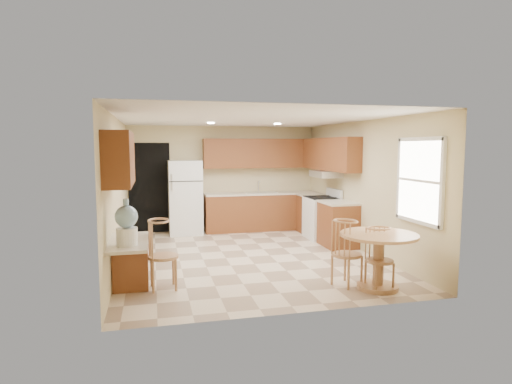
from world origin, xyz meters
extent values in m
plane|color=beige|center=(0.00, 0.00, 0.00)|extent=(5.50, 5.50, 0.00)
cube|color=white|center=(0.00, 0.00, 2.50)|extent=(4.50, 5.50, 0.02)
cube|color=beige|center=(0.00, 2.75, 1.25)|extent=(4.50, 0.02, 2.50)
cube|color=beige|center=(0.00, -2.75, 1.25)|extent=(4.50, 0.02, 2.50)
cube|color=beige|center=(-2.25, 0.00, 1.25)|extent=(0.02, 5.50, 2.50)
cube|color=beige|center=(2.25, 0.00, 1.25)|extent=(0.02, 5.50, 2.50)
cube|color=black|center=(-1.75, 2.73, 1.05)|extent=(0.90, 0.02, 2.10)
cube|color=brown|center=(0.88, 2.45, 0.43)|extent=(2.75, 0.60, 0.87)
cube|color=beige|center=(0.88, 2.45, 0.89)|extent=(2.75, 0.63, 0.04)
cube|color=brown|center=(1.95, 1.85, 0.43)|extent=(0.60, 0.59, 0.87)
cube|color=beige|center=(1.95, 1.85, 0.89)|extent=(0.63, 0.59, 0.04)
cube|color=brown|center=(1.95, 0.40, 0.43)|extent=(0.60, 0.80, 0.87)
cube|color=beige|center=(1.95, 0.40, 0.89)|extent=(0.63, 0.80, 0.04)
cube|color=brown|center=(0.88, 2.58, 1.85)|extent=(2.75, 0.33, 0.70)
cube|color=brown|center=(2.08, 1.21, 1.85)|extent=(0.33, 2.42, 0.70)
cube|color=brown|center=(-2.08, -1.60, 1.85)|extent=(0.33, 1.40, 0.70)
cube|color=silver|center=(0.85, 2.45, 0.91)|extent=(0.78, 0.44, 0.01)
cube|color=silver|center=(2.00, 1.18, 1.42)|extent=(0.50, 0.76, 0.14)
cube|color=brown|center=(-2.00, -1.32, 0.36)|extent=(0.48, 0.42, 0.72)
cube|color=beige|center=(-2.00, -1.70, 0.75)|extent=(0.50, 1.20, 0.04)
cube|color=white|center=(2.23, -1.85, 1.50)|extent=(0.05, 1.00, 1.20)
cube|color=white|center=(2.22, -1.85, 2.12)|extent=(0.05, 1.10, 0.06)
cube|color=white|center=(2.22, -1.85, 0.88)|extent=(0.05, 1.10, 0.06)
cube|color=white|center=(2.22, -2.38, 1.50)|extent=(0.05, 0.06, 1.28)
cube|color=white|center=(2.22, -1.32, 1.50)|extent=(0.05, 0.06, 1.28)
cylinder|color=white|center=(-0.50, 1.20, 2.48)|extent=(0.14, 0.14, 0.02)
cylinder|color=white|center=(0.90, 1.20, 2.48)|extent=(0.14, 0.14, 0.02)
cube|color=white|center=(-0.95, 2.40, 0.85)|extent=(0.75, 0.70, 1.70)
cube|color=black|center=(-0.95, 2.05, 1.25)|extent=(0.73, 0.01, 0.02)
cube|color=silver|center=(-1.26, 2.04, 1.15)|extent=(0.03, 0.03, 0.18)
cube|color=silver|center=(-1.26, 2.04, 1.35)|extent=(0.03, 0.03, 0.14)
cube|color=white|center=(1.92, 1.18, 0.45)|extent=(0.65, 0.76, 0.90)
cube|color=black|center=(1.92, 1.18, 0.91)|extent=(0.64, 0.75, 0.02)
cube|color=white|center=(2.20, 1.18, 1.00)|extent=(0.06, 0.76, 0.18)
cylinder|color=tan|center=(1.40, -2.16, 0.03)|extent=(0.58, 0.58, 0.06)
cylinder|color=tan|center=(1.40, -2.16, 0.39)|extent=(0.14, 0.14, 0.71)
cylinder|color=tan|center=(1.40, -2.16, 0.78)|extent=(1.07, 1.07, 0.04)
cylinder|color=tan|center=(1.04, -1.91, 0.45)|extent=(0.42, 0.42, 0.04)
cylinder|color=tan|center=(0.89, -1.76, 0.23)|extent=(0.04, 0.04, 0.45)
cylinder|color=tan|center=(1.19, -1.76, 0.23)|extent=(0.04, 0.04, 0.45)
cylinder|color=tan|center=(0.89, -2.06, 0.23)|extent=(0.04, 0.04, 0.45)
cylinder|color=tan|center=(1.19, -2.06, 0.23)|extent=(0.04, 0.04, 0.45)
cylinder|color=tan|center=(1.40, -2.20, 0.41)|extent=(0.38, 0.38, 0.04)
cylinder|color=tan|center=(1.26, -2.06, 0.21)|extent=(0.03, 0.03, 0.41)
cylinder|color=tan|center=(1.54, -2.06, 0.21)|extent=(0.03, 0.03, 0.41)
cylinder|color=tan|center=(1.26, -2.34, 0.21)|extent=(0.03, 0.03, 0.41)
cylinder|color=tan|center=(1.54, -2.34, 0.21)|extent=(0.03, 0.03, 0.41)
cylinder|color=tan|center=(-1.55, -1.45, 0.46)|extent=(0.43, 0.43, 0.04)
cylinder|color=tan|center=(-1.70, -1.29, 0.23)|extent=(0.04, 0.04, 0.46)
cylinder|color=tan|center=(-1.40, -1.29, 0.23)|extent=(0.04, 0.04, 0.46)
cylinder|color=tan|center=(-1.70, -1.60, 0.23)|extent=(0.04, 0.04, 0.46)
cylinder|color=tan|center=(-1.40, -1.60, 0.23)|extent=(0.04, 0.04, 0.46)
cylinder|color=white|center=(-2.00, -1.96, 0.88)|extent=(0.26, 0.26, 0.22)
sphere|color=#83AACA|center=(-2.00, -1.96, 1.14)|extent=(0.28, 0.28, 0.28)
cylinder|color=#83AACA|center=(-2.00, -1.96, 1.32)|extent=(0.07, 0.07, 0.08)
camera|label=1|loc=(-1.66, -7.48, 2.00)|focal=30.00mm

